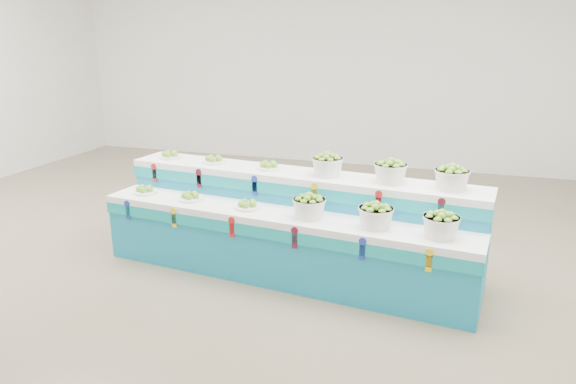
{
  "coord_description": "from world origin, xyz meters",
  "views": [
    {
      "loc": [
        2.56,
        -4.85,
        2.4
      ],
      "look_at": [
        0.99,
        0.01,
        0.87
      ],
      "focal_mm": 32.54,
      "sensor_mm": 36.0,
      "label": 1
    }
  ],
  "objects_px": {
    "plate_upper_mid": "(214,159)",
    "display_stand": "(288,225)",
    "basket_upper_right": "(452,178)",
    "basket_lower_left": "(309,206)"
  },
  "relations": [
    {
      "from": "basket_lower_left",
      "to": "plate_upper_mid",
      "type": "bearing_deg",
      "value": 154.02
    },
    {
      "from": "plate_upper_mid",
      "to": "display_stand",
      "type": "bearing_deg",
      "value": -19.61
    },
    {
      "from": "plate_upper_mid",
      "to": "basket_upper_right",
      "type": "distance_m",
      "value": 2.6
    },
    {
      "from": "plate_upper_mid",
      "to": "basket_lower_left",
      "type": "bearing_deg",
      "value": -25.98
    },
    {
      "from": "plate_upper_mid",
      "to": "basket_upper_right",
      "type": "relative_size",
      "value": 0.82
    },
    {
      "from": "display_stand",
      "to": "basket_lower_left",
      "type": "height_order",
      "value": "display_stand"
    },
    {
      "from": "display_stand",
      "to": "basket_upper_right",
      "type": "bearing_deg",
      "value": 8.88
    },
    {
      "from": "basket_lower_left",
      "to": "basket_upper_right",
      "type": "bearing_deg",
      "value": 15.39
    },
    {
      "from": "display_stand",
      "to": "basket_lower_left",
      "type": "bearing_deg",
      "value": -36.25
    },
    {
      "from": "display_stand",
      "to": "basket_upper_right",
      "type": "xyz_separation_m",
      "value": [
        1.58,
        0.07,
        0.63
      ]
    }
  ]
}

